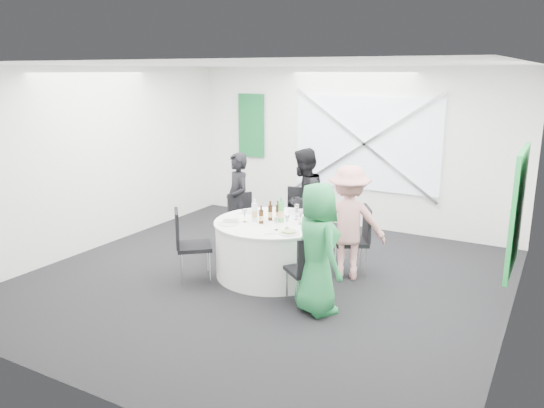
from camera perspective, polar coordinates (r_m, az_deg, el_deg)
The scene contains 46 objects.
floor at distance 7.20m, azimuth -0.79°, elevation -8.08°, with size 6.00×6.00×0.00m, color black.
ceiling at distance 6.67m, azimuth -0.87°, elevation 14.79°, with size 6.00×6.00×0.00m, color silver.
wall_back at distance 9.48m, azimuth 8.35°, elevation 5.97°, with size 6.00×6.00×0.00m, color white.
wall_front at distance 4.54m, azimuth -20.21°, elevation -3.74°, with size 6.00×6.00×0.00m, color white.
wall_left at distance 8.68m, azimuth -18.29°, elevation 4.66°, with size 6.00×6.00×0.00m, color white.
wall_right at distance 5.93m, azimuth 25.15°, elevation -0.14°, with size 6.00×6.00×0.00m, color white.
window_panel at distance 9.32m, azimuth 10.02°, elevation 6.40°, with size 2.60×0.03×1.60m, color silver.
window_brace_a at distance 9.29m, azimuth 9.93°, elevation 6.37°, with size 0.05×0.05×3.16m, color silver.
window_brace_b at distance 9.29m, azimuth 9.93°, elevation 6.37°, with size 0.05×0.05×3.16m, color silver.
green_banner at distance 10.28m, azimuth -2.25°, elevation 8.43°, with size 0.55×0.04×1.20m, color #125B30.
green_sign at distance 6.56m, azimuth 24.88°, elevation -0.64°, with size 0.05×1.20×1.40m, color green.
banquet_table at distance 7.23m, azimuth -0.00°, elevation -4.76°, with size 1.56×1.56×0.76m.
chair_back at distance 8.22m, azimuth 2.82°, elevation -1.08°, with size 0.50×0.51×0.97m.
chair_back_left at distance 8.10m, azimuth -3.17°, elevation -1.57°, with size 0.58×0.58×0.91m.
chair_back_right at distance 7.29m, azimuth 9.20°, elevation -3.30°, with size 0.60×0.59×0.95m.
chair_front_right at distance 6.23m, azimuth 3.90°, elevation -6.66°, with size 0.56×0.56×0.88m.
chair_front_left at distance 7.04m, azimuth -9.14°, elevation -3.82°, with size 0.63×0.62×0.97m.
person_man_back_left at distance 8.24m, azimuth -3.71°, elevation 0.31°, with size 0.55×0.36×1.51m, color black.
person_man_back at distance 8.10m, azimuth 3.38°, elevation 0.38°, with size 0.78×0.43×1.60m, color black.
person_woman_pink at distance 7.09m, azimuth 8.21°, elevation -2.01°, with size 0.99×0.46×1.54m, color #D58C8A.
person_woman_green at distance 6.06m, azimuth 4.90°, elevation -4.80°, with size 0.75×0.49×1.53m, color #248544.
plate_back at distance 7.55m, azimuth 2.73°, elevation -0.88°, with size 0.28×0.28×0.01m.
plate_back_left at distance 7.56m, azimuth -2.09°, elevation -0.86°, with size 0.27×0.27×0.01m.
plate_back_right at distance 7.13m, azimuth 3.98°, elevation -1.75°, with size 0.28×0.28×0.04m.
plate_front_right at distance 6.59m, azimuth 1.85°, elevation -3.08°, with size 0.27×0.27×0.04m.
plate_front_left at distance 6.99m, azimuth -4.73°, elevation -2.15°, with size 0.25×0.25×0.01m.
napkin at distance 7.08m, azimuth -4.44°, elevation -1.64°, with size 0.20×0.13×0.06m, color white.
beer_bottle_a at distance 7.14m, azimuth -0.19°, elevation -0.97°, with size 0.06×0.06×0.27m.
beer_bottle_b at distance 7.13m, azimuth 0.64°, elevation -0.97°, with size 0.06×0.06×0.27m.
beer_bottle_c at distance 7.06m, azimuth 0.92°, elevation -1.15°, with size 0.06×0.06×0.26m.
beer_bottle_d at distance 7.00m, azimuth -1.17°, elevation -1.38°, with size 0.06×0.06×0.24m.
green_water_bottle at distance 7.05m, azimuth 1.01°, elevation -0.91°, with size 0.08×0.08×0.33m.
clear_water_bottle at distance 7.10m, azimuth -1.88°, elevation -0.90°, with size 0.08×0.08×0.31m.
wine_glass_a at distance 6.97m, azimuth 3.08°, elevation -1.18°, with size 0.07×0.07×0.17m.
wine_glass_b at distance 7.33m, azimuth 2.70°, elevation -0.40°, with size 0.07×0.07×0.17m.
wine_glass_c at distance 7.19m, azimuth 2.65°, elevation -0.70°, with size 0.07×0.07×0.17m.
wine_glass_d at distance 6.78m, azimuth 1.62°, elevation -1.61°, with size 0.07×0.07×0.17m.
wine_glass_e at distance 7.06m, azimuth -2.97°, elevation -0.97°, with size 0.07×0.07×0.17m.
wine_glass_f at distance 6.70m, azimuth 0.47°, elevation -1.79°, with size 0.07×0.07×0.17m.
wine_glass_g at distance 7.11m, azimuth 3.46°, elevation -0.88°, with size 0.07×0.07×0.17m.
fork_a at distance 6.57m, azimuth -0.17°, elevation -3.24°, with size 0.01×0.15×0.01m, color silver.
knife_a at distance 6.68m, azimuth 2.86°, elevation -2.96°, with size 0.01×0.15×0.01m, color silver.
fork_b at distance 7.64m, azimuth -1.41°, elevation -0.72°, with size 0.01×0.15×0.01m, color silver.
knife_b at distance 7.52m, azimuth -3.10°, elevation -0.99°, with size 0.01×0.15×0.01m, color silver.
fork_c at distance 7.48m, azimuth 3.43°, elevation -1.08°, with size 0.01×0.15×0.01m, color silver.
knife_c at distance 7.67m, azimuth 0.64°, elevation -0.67°, with size 0.01×0.15×0.01m, color silver.
Camera 1 is at (3.35, -5.77, 2.73)m, focal length 35.00 mm.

